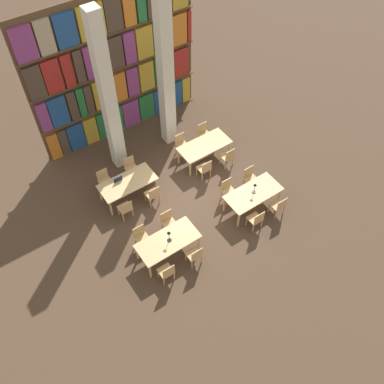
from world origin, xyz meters
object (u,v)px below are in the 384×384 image
(chair_4, at_px, (256,219))
(chair_6, at_px, (279,206))
(desk_lamp_1, at_px, (255,187))
(chair_14, at_px, (228,156))
(chair_5, at_px, (228,190))
(chair_10, at_px, (153,194))
(reading_table_3, at_px, (204,146))
(laptop, at_px, (117,179))
(chair_13, at_px, (181,144))
(chair_0, at_px, (167,272))
(reading_table_2, at_px, (128,184))
(chair_1, at_px, (141,237))
(chair_15, at_px, (204,133))
(chair_7, at_px, (250,177))
(desk_lamp_0, at_px, (169,235))
(chair_12, at_px, (205,168))
(pillar_center, at_px, (166,74))
(pillar_left, at_px, (108,98))
(chair_2, at_px, (195,255))
(chair_8, at_px, (126,208))
(reading_table_0, at_px, (168,242))
(chair_3, at_px, (168,222))
(chair_9, at_px, (105,180))
(chair_11, at_px, (131,167))
(reading_table_1, at_px, (253,194))

(chair_4, height_order, chair_6, same)
(desk_lamp_1, distance_m, chair_14, 2.10)
(chair_5, xyz_separation_m, chair_10, (-2.20, 1.27, 0.00))
(desk_lamp_1, xyz_separation_m, reading_table_3, (-0.06, 2.71, -0.37))
(laptop, relative_size, chair_13, 0.37)
(chair_0, height_order, reading_table_2, chair_0)
(chair_4, bearing_deg, chair_1, 155.78)
(chair_4, height_order, chair_15, same)
(chair_7, relative_size, chair_14, 1.00)
(reading_table_3, xyz_separation_m, chair_15, (0.52, 0.74, -0.19))
(desk_lamp_0, height_order, chair_12, desk_lamp_0)
(pillar_center, distance_m, chair_10, 4.06)
(chair_5, bearing_deg, chair_14, -127.38)
(pillar_center, distance_m, chair_7, 4.54)
(laptop, distance_m, chair_14, 4.06)
(pillar_left, height_order, chair_7, pillar_left)
(pillar_center, relative_size, desk_lamp_0, 12.96)
(reading_table_2, bearing_deg, chair_15, 10.84)
(chair_2, distance_m, chair_15, 5.33)
(pillar_left, xyz_separation_m, chair_8, (-1.01, -2.35, -2.53))
(laptop, bearing_deg, reading_table_2, 131.56)
(desk_lamp_0, height_order, chair_4, desk_lamp_0)
(reading_table_0, bearing_deg, chair_3, 57.11)
(chair_14, bearing_deg, reading_table_3, 124.72)
(chair_14, bearing_deg, chair_7, -88.78)
(chair_4, xyz_separation_m, chair_6, (0.97, 0.00, 0.00))
(desk_lamp_1, bearing_deg, chair_3, 164.92)
(desk_lamp_0, relative_size, chair_6, 0.53)
(chair_0, bearing_deg, chair_3, 56.09)
(pillar_center, xyz_separation_m, chair_14, (1.01, -2.39, -2.53))
(chair_15, bearing_deg, laptop, 6.40)
(chair_0, distance_m, chair_14, 5.09)
(chair_8, bearing_deg, chair_5, -21.39)
(chair_13, bearing_deg, pillar_left, -22.75)
(chair_0, distance_m, chair_1, 1.49)
(chair_5, bearing_deg, chair_9, -40.36)
(chair_9, height_order, chair_11, same)
(chair_12, bearing_deg, chair_8, 179.25)
(reading_table_1, relative_size, desk_lamp_1, 4.49)
(desk_lamp_0, distance_m, chair_14, 4.27)
(reading_table_1, height_order, chair_15, chair_15)
(chair_6, xyz_separation_m, chair_15, (-0.03, 4.21, 0.00))
(reading_table_3, bearing_deg, chair_12, -124.53)
(chair_4, distance_m, chair_14, 2.88)
(chair_2, bearing_deg, reading_table_3, 50.72)
(chair_11, xyz_separation_m, chair_14, (3.14, -1.53, 0.00))
(chair_11, distance_m, laptop, 0.95)
(chair_2, height_order, chair_12, same)
(reading_table_0, height_order, desk_lamp_1, desk_lamp_1)
(chair_3, height_order, chair_8, same)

